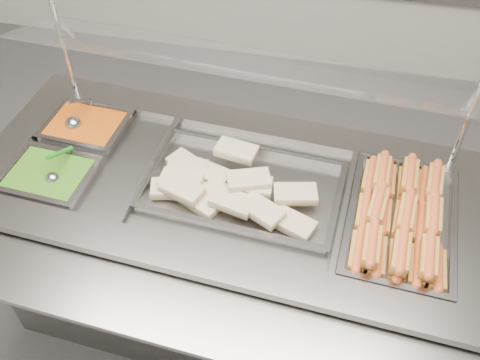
% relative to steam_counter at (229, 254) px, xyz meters
% --- Properties ---
extents(steam_counter, '(1.95, 0.96, 0.91)m').
position_rel_steam_counter_xyz_m(steam_counter, '(0.00, 0.00, 0.00)').
color(steam_counter, slate).
rests_on(steam_counter, ground).
extents(tray_rail, '(1.83, 0.49, 0.05)m').
position_rel_steam_counter_xyz_m(tray_rail, '(-0.03, -0.52, 0.41)').
color(tray_rail, gray).
rests_on(tray_rail, steam_counter).
extents(sneeze_guard, '(1.68, 0.40, 0.44)m').
position_rel_steam_counter_xyz_m(sneeze_guard, '(0.01, 0.22, 0.82)').
color(sneeze_guard, silver).
rests_on(sneeze_guard, steam_counter).
extents(pan_hotdogs, '(0.38, 0.58, 0.10)m').
position_rel_steam_counter_xyz_m(pan_hotdogs, '(0.63, -0.04, 0.41)').
color(pan_hotdogs, gray).
rests_on(pan_hotdogs, steam_counter).
extents(pan_wraps, '(0.71, 0.45, 0.07)m').
position_rel_steam_counter_xyz_m(pan_wraps, '(0.06, -0.00, 0.43)').
color(pan_wraps, gray).
rests_on(pan_wraps, steam_counter).
extents(pan_beans, '(0.32, 0.26, 0.10)m').
position_rel_steam_counter_xyz_m(pan_beans, '(-0.64, 0.19, 0.41)').
color(pan_beans, gray).
rests_on(pan_beans, steam_counter).
extents(pan_peas, '(0.32, 0.26, 0.10)m').
position_rel_steam_counter_xyz_m(pan_peas, '(-0.66, -0.10, 0.41)').
color(pan_peas, gray).
rests_on(pan_peas, steam_counter).
extents(hotdogs_in_buns, '(0.31, 0.54, 0.12)m').
position_rel_steam_counter_xyz_m(hotdogs_in_buns, '(0.62, -0.05, 0.47)').
color(hotdogs_in_buns, '#94581F').
rests_on(hotdogs_in_buns, pan_hotdogs).
extents(tortilla_wraps, '(0.62, 0.37, 0.10)m').
position_rel_steam_counter_xyz_m(tortilla_wraps, '(-0.01, -0.04, 0.47)').
color(tortilla_wraps, tan).
rests_on(tortilla_wraps, pan_wraps).
extents(ladle, '(0.07, 0.20, 0.15)m').
position_rel_steam_counter_xyz_m(ladle, '(-0.68, 0.18, 0.46)').
color(ladle, '#A6A7AB').
rests_on(ladle, pan_beans).
extents(serving_spoon, '(0.06, 0.18, 0.13)m').
position_rel_steam_counter_xyz_m(serving_spoon, '(-0.63, -0.11, 0.47)').
color(serving_spoon, '#A6A7AB').
rests_on(serving_spoon, pan_peas).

